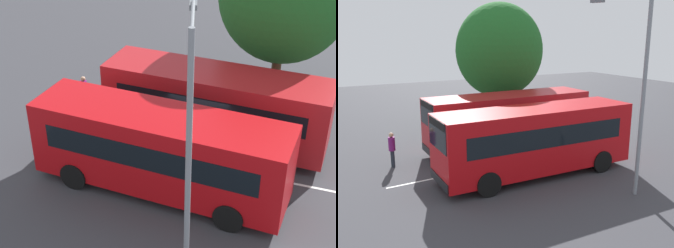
# 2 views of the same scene
# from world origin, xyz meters

# --- Properties ---
(ground_plane) EXTENTS (68.28, 68.28, 0.00)m
(ground_plane) POSITION_xyz_m (0.00, 0.00, 0.00)
(ground_plane) COLOR #38383D
(bus_far_left) EXTENTS (9.28, 2.61, 3.16)m
(bus_far_left) POSITION_xyz_m (-0.28, -2.00, 1.75)
(bus_far_left) COLOR #AD191E
(bus_far_left) RESTS_ON ground
(bus_center_left) EXTENTS (9.29, 2.64, 3.16)m
(bus_center_left) POSITION_xyz_m (0.48, 2.00, 1.75)
(bus_center_left) COLOR #B70C11
(bus_center_left) RESTS_ON ground
(pedestrian) EXTENTS (0.37, 0.37, 1.75)m
(pedestrian) POSITION_xyz_m (6.07, -2.19, 1.03)
(pedestrian) COLOR #232833
(pedestrian) RESTS_ON ground
(street_lamp) EXTENTS (0.98, 2.46, 7.85)m
(street_lamp) POSITION_xyz_m (-1.89, 5.52, 4.53)
(street_lamp) COLOR gray
(street_lamp) RESTS_ON ground
(depot_tree) EXTENTS (5.78, 5.20, 8.37)m
(depot_tree) POSITION_xyz_m (-1.92, -6.18, 5.32)
(depot_tree) COLOR #4C3823
(depot_tree) RESTS_ON ground
(lane_stripe_outer_left) EXTENTS (13.83, 0.81, 0.01)m
(lane_stripe_outer_left) POSITION_xyz_m (0.00, 0.00, 0.00)
(lane_stripe_outer_left) COLOR silver
(lane_stripe_outer_left) RESTS_ON ground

